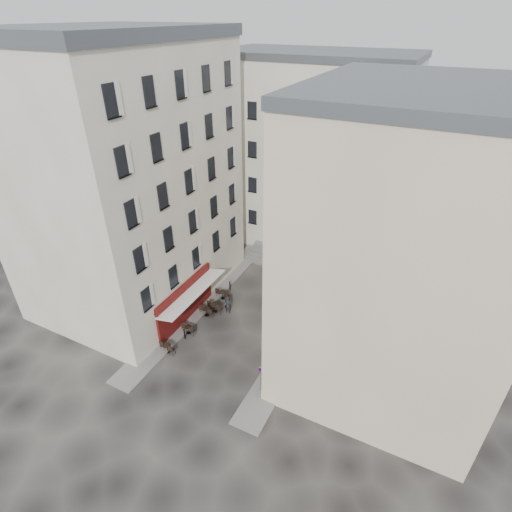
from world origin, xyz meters
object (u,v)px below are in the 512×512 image
Objects in this scene: pedestrian at (228,305)px; bistro_table_b at (189,329)px; no_parking_sign at (261,375)px; bistro_table_a at (168,347)px.

bistro_table_b is at bearing 60.40° from pedestrian.
no_parking_sign is 7.81m from bistro_table_a.
bistro_table_a is at bearing 67.46° from pedestrian.
pedestrian is at bearing 66.97° from bistro_table_b.
bistro_table_a is 0.76× the size of pedestrian.
pedestrian reaches higher than bistro_table_a.
pedestrian is (1.50, 3.53, 0.40)m from bistro_table_b.
no_parking_sign is 1.35× the size of pedestrian.
bistro_table_a is at bearing -162.77° from no_parking_sign.
bistro_table_b is (0.19, 2.39, -0.03)m from bistro_table_a.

